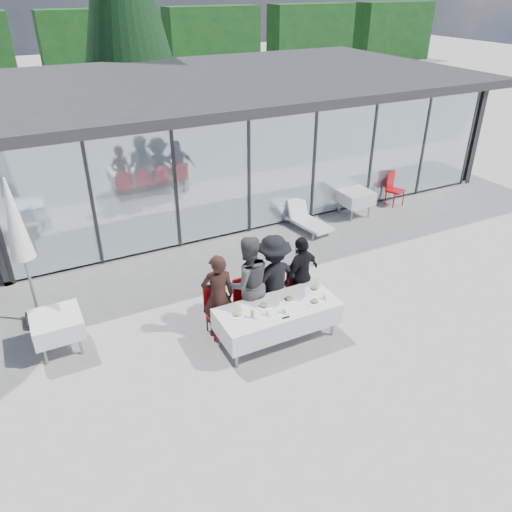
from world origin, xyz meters
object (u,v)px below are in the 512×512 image
Objects in this scene: diner_b at (248,283)px; diner_c at (274,279)px; market_umbrella at (17,230)px; diner_chair_b at (246,299)px; spare_table_left at (57,325)px; spare_chair_a at (393,187)px; diner_chair_c at (271,292)px; spare_chair_b at (387,183)px; diner_d at (301,274)px; dining_table at (278,316)px; juice_bottle at (252,314)px; plate_a at (237,314)px; plate_d at (314,288)px; diner_chair_a at (217,308)px; lounger at (306,219)px; plate_c at (289,299)px; plate_extra at (314,302)px; plate_b at (264,306)px; diner_chair_d at (298,285)px; diner_a at (218,296)px; folded_eyeglasses at (286,317)px; spare_table_right at (355,197)px.

diner_b is 0.56m from diner_c.
diner_chair_b is at bearing -27.47° from market_umbrella.
spare_chair_a is at bearing 14.74° from spare_table_left.
diner_chair_c is 6.82m from spare_chair_a.
diner_d is at bearing -144.77° from spare_chair_b.
spare_chair_b is at bearing 35.44° from dining_table.
juice_bottle is 4.49m from market_umbrella.
spare_table_left is at bearing 153.34° from plate_a.
diner_chair_a is at bearing 162.41° from plate_d.
spare_table_left is at bearing -76.49° from market_umbrella.
diner_c is 0.63m from diner_d.
diner_chair_b is 3.35× the size of plate_a.
lounger is at bearing 47.80° from juice_bottle.
diner_chair_c is 3.35× the size of plate_a.
plate_c is at bearing -88.27° from diner_chair_c.
spare_chair_b reaches higher than plate_c.
diner_chair_a and diner_chair_c have the same top height.
plate_extra is (0.37, -0.29, 0.00)m from plate_c.
plate_b is 0.52m from plate_c.
plate_b is at bearing 155.34° from dining_table.
spare_chair_a is at bearing 30.02° from plate_a.
plate_a is 4.24m from market_umbrella.
diner_d is at bearing -22.31° from market_umbrella.
plate_a reaches higher than spare_table_left.
diner_chair_b and diner_chair_d have the same top height.
dining_table is at bearing 155.27° from diner_a.
diner_b reaches higher than lounger.
spare_table_left is at bearing 167.06° from diner_chair_b.
plate_a reaches higher than dining_table.
dining_table is 1.25× the size of diner_c.
diner_chair_a is 0.69× the size of lounger.
diner_chair_a and spare_chair_a have the same top height.
folded_eyeglasses reaches higher than spare_table_right.
spare_table_right is at bearing 29.90° from diner_chair_a.
spare_chair_b is (6.85, 4.57, -0.29)m from juice_bottle.
plate_extra is at bearing 144.02° from diner_b.
diner_a reaches higher than folded_eyeglasses.
juice_bottle is (-0.83, -0.76, -0.07)m from diner_c.
folded_eyeglasses is at bearing -68.35° from plate_b.
diner_chair_c is 1.13× the size of spare_table_left.
plate_extra is at bearing -37.93° from plate_c.
spare_table_left is (-3.61, 1.89, -0.20)m from folded_eyeglasses.
spare_chair_a is at bearing 31.90° from plate_b.
diner_d reaches higher than spare_chair_b.
plate_b reaches higher than spare_table_left.
diner_chair_a is 1.00× the size of diner_chair_c.
market_umbrella reaches higher than spare_table_right.
plate_d is at bearing 11.64° from dining_table.
juice_bottle is 0.17× the size of spare_chair_a.
diner_chair_a is 3.35× the size of plate_a.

